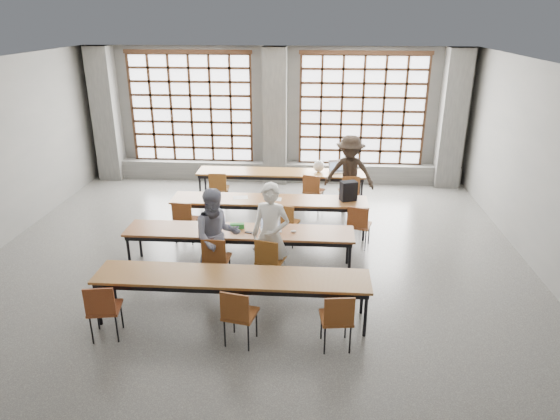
% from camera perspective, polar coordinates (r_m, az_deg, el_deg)
% --- Properties ---
extents(floor, '(11.00, 11.00, 0.00)m').
position_cam_1_polar(floor, '(8.82, -3.34, -7.40)').
color(floor, '#4D4D4B').
rests_on(floor, ground).
extents(ceiling, '(11.00, 11.00, 0.00)m').
position_cam_1_polar(ceiling, '(7.75, -3.92, 15.86)').
color(ceiling, silver).
rests_on(ceiling, floor).
extents(wall_back, '(10.00, 0.00, 10.00)m').
position_cam_1_polar(wall_back, '(13.42, -0.46, 10.80)').
color(wall_back, '#5E5E5B').
rests_on(wall_back, floor).
extents(column_left, '(0.60, 0.55, 3.50)m').
position_cam_1_polar(column_left, '(14.24, -19.23, 10.25)').
color(column_left, '#52524F').
rests_on(column_left, floor).
extents(column_mid, '(0.60, 0.55, 3.50)m').
position_cam_1_polar(column_mid, '(13.14, -0.56, 10.57)').
color(column_mid, '#52524F').
rests_on(column_mid, floor).
extents(column_right, '(0.60, 0.55, 3.50)m').
position_cam_1_polar(column_right, '(13.54, 19.07, 9.74)').
color(column_right, '#52524F').
rests_on(column_right, floor).
extents(window_left, '(3.32, 0.12, 3.00)m').
position_cam_1_polar(window_left, '(13.68, -10.12, 11.32)').
color(window_left, white).
rests_on(window_left, wall_back).
extents(window_right, '(3.32, 0.12, 3.00)m').
position_cam_1_polar(window_right, '(13.32, 9.38, 11.10)').
color(window_right, white).
rests_on(window_right, wall_back).
extents(sill_ledge, '(9.80, 0.35, 0.50)m').
position_cam_1_polar(sill_ledge, '(13.59, -0.51, 4.42)').
color(sill_ledge, '#52524F').
rests_on(sill_ledge, floor).
extents(desk_row_a, '(4.00, 0.70, 0.73)m').
position_cam_1_polar(desk_row_a, '(11.99, 0.10, 4.12)').
color(desk_row_a, brown).
rests_on(desk_row_a, floor).
extents(desk_row_b, '(4.00, 0.70, 0.73)m').
position_cam_1_polar(desk_row_b, '(10.20, -1.24, 0.91)').
color(desk_row_b, brown).
rests_on(desk_row_b, floor).
extents(desk_row_c, '(4.00, 0.70, 0.73)m').
position_cam_1_polar(desk_row_c, '(8.78, -4.66, -2.70)').
color(desk_row_c, brown).
rests_on(desk_row_c, floor).
extents(desk_row_d, '(4.00, 0.70, 0.73)m').
position_cam_1_polar(desk_row_d, '(7.34, -5.52, -7.91)').
color(desk_row_d, brown).
rests_on(desk_row_d, floor).
extents(chair_back_left, '(0.43, 0.44, 0.88)m').
position_cam_1_polar(chair_back_left, '(11.62, -7.03, 2.71)').
color(chair_back_left, brown).
rests_on(chair_back_left, floor).
extents(chair_back_mid, '(0.53, 0.53, 0.88)m').
position_cam_1_polar(chair_back_mid, '(11.41, 3.76, 2.47)').
color(chair_back_mid, brown).
rests_on(chair_back_mid, floor).
extents(chair_back_right, '(0.47, 0.47, 0.88)m').
position_cam_1_polar(chair_back_right, '(11.43, 7.95, 2.35)').
color(chair_back_right, brown).
rests_on(chair_back_right, floor).
extents(chair_mid_left, '(0.47, 0.47, 0.88)m').
position_cam_1_polar(chair_mid_left, '(9.95, -10.85, -0.83)').
color(chair_mid_left, maroon).
rests_on(chair_mid_left, floor).
extents(chair_mid_centre, '(0.51, 0.52, 0.88)m').
position_cam_1_polar(chair_mid_centre, '(9.64, 0.67, -1.17)').
color(chair_mid_centre, brown).
rests_on(chair_mid_centre, floor).
extents(chair_mid_right, '(0.52, 0.52, 0.88)m').
position_cam_1_polar(chair_mid_right, '(9.66, 8.97, -1.39)').
color(chair_mid_right, brown).
rests_on(chair_mid_right, floor).
extents(chair_front_left, '(0.44, 0.45, 0.88)m').
position_cam_1_polar(chair_front_left, '(8.33, -7.35, -5.21)').
color(chair_front_left, maroon).
rests_on(chair_front_left, floor).
extents(chair_front_right, '(0.52, 0.52, 0.88)m').
position_cam_1_polar(chair_front_right, '(8.21, -1.27, -5.45)').
color(chair_front_right, brown).
rests_on(chair_front_right, floor).
extents(chair_near_left, '(0.49, 0.49, 0.88)m').
position_cam_1_polar(chair_near_left, '(7.36, -19.60, -10.30)').
color(chair_near_left, maroon).
rests_on(chair_near_left, floor).
extents(chair_near_mid, '(0.50, 0.50, 0.88)m').
position_cam_1_polar(chair_near_mid, '(6.85, -4.81, -11.50)').
color(chair_near_mid, brown).
rests_on(chair_near_mid, floor).
extents(chair_near_right, '(0.47, 0.47, 0.88)m').
position_cam_1_polar(chair_near_right, '(6.79, 6.57, -11.92)').
color(chair_near_right, brown).
rests_on(chair_near_right, floor).
extents(student_male, '(0.73, 0.57, 1.77)m').
position_cam_1_polar(student_male, '(8.17, -1.06, -2.89)').
color(student_male, white).
rests_on(student_male, floor).
extents(student_female, '(0.97, 0.86, 1.65)m').
position_cam_1_polar(student_female, '(8.32, -7.25, -3.04)').
color(student_female, '#181D4A').
rests_on(student_female, floor).
extents(student_back, '(1.24, 0.86, 1.75)m').
position_cam_1_polar(student_back, '(11.45, 7.95, 4.16)').
color(student_back, black).
rests_on(student_back, floor).
extents(laptop_front, '(0.41, 0.36, 0.26)m').
position_cam_1_polar(laptop_front, '(8.77, -1.09, -1.77)').
color(laptop_front, '#BCBCC1').
rests_on(laptop_front, desk_row_c).
extents(laptop_back, '(0.42, 0.38, 0.26)m').
position_cam_1_polar(laptop_back, '(12.04, 6.51, 4.69)').
color(laptop_back, silver).
rests_on(laptop_back, desk_row_a).
extents(mouse, '(0.11, 0.10, 0.04)m').
position_cam_1_polar(mouse, '(8.64, 1.55, -2.45)').
color(mouse, silver).
rests_on(mouse, desk_row_c).
extents(green_box, '(0.26, 0.11, 0.09)m').
position_cam_1_polar(green_box, '(8.82, -4.92, -1.83)').
color(green_box, '#2A8232').
rests_on(green_box, desk_row_c).
extents(phone, '(0.14, 0.10, 0.01)m').
position_cam_1_polar(phone, '(8.64, -3.59, -2.58)').
color(phone, black).
rests_on(phone, desk_row_c).
extents(paper_sheet_a, '(0.33, 0.26, 0.00)m').
position_cam_1_polar(paper_sheet_a, '(10.29, -4.54, 1.44)').
color(paper_sheet_a, white).
rests_on(paper_sheet_a, desk_row_b).
extents(paper_sheet_c, '(0.30, 0.21, 0.00)m').
position_cam_1_polar(paper_sheet_c, '(10.17, -0.68, 1.25)').
color(paper_sheet_c, silver).
rests_on(paper_sheet_c, desk_row_b).
extents(backpack, '(0.37, 0.30, 0.40)m').
position_cam_1_polar(backpack, '(10.14, 7.82, 2.17)').
color(backpack, black).
rests_on(backpack, desk_row_b).
extents(plastic_bag, '(0.26, 0.21, 0.29)m').
position_cam_1_polar(plastic_bag, '(11.95, 4.44, 5.04)').
color(plastic_bag, silver).
rests_on(plastic_bag, desk_row_a).
extents(red_pouch, '(0.22, 0.14, 0.06)m').
position_cam_1_polar(red_pouch, '(7.44, -19.43, -10.22)').
color(red_pouch, red).
rests_on(red_pouch, chair_near_left).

